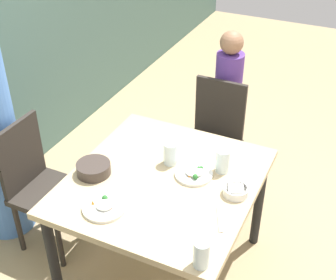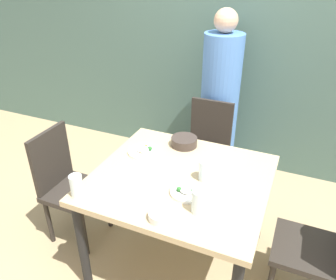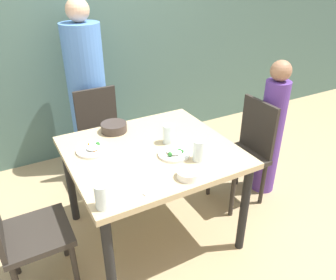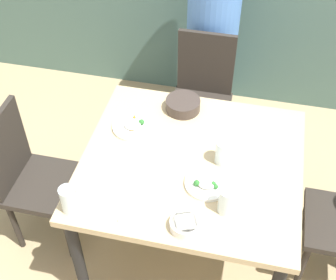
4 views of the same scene
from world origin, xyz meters
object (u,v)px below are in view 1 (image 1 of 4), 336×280
Objects in this scene: person_child at (226,110)px; bowl_curry at (94,168)px; plate_rice_adult at (104,207)px; glass_water_tall at (201,254)px; chair_adult_spot at (39,183)px; chair_child_spot at (213,138)px.

bowl_curry is at bearing 164.64° from person_child.
plate_rice_adult is (-0.23, -0.21, -0.02)m from bowl_curry.
chair_adult_spot is at bearing 72.43° from glass_water_tall.
chair_child_spot is 4.64× the size of bowl_curry.
chair_child_spot is at bearing 180.00° from person_child.
plate_rice_adult is at bearing -111.57° from chair_adult_spot.
glass_water_tall reaches higher than bowl_curry.
bowl_curry is 0.31m from plate_rice_adult.
plate_rice_adult is at bearing 77.27° from glass_water_tall.
glass_water_tall is (-0.36, -0.80, 0.03)m from bowl_curry.
person_child is 5.32× the size of plate_rice_adult.
plate_rice_adult is at bearing 174.64° from person_child.
person_child is 1.35m from bowl_curry.
plate_rice_adult is (-1.25, 0.14, 0.28)m from chair_child_spot.
chair_child_spot is 0.29m from person_child.
chair_child_spot is 1.12m from bowl_curry.
glass_water_tall is (-0.40, -1.28, 0.34)m from chair_adult_spot.
glass_water_tall is at bearing -102.73° from plate_rice_adult.
chair_adult_spot is 4.64× the size of bowl_curry.
chair_child_spot reaches higher than glass_water_tall.
chair_adult_spot is 1.00× the size of chair_child_spot.
chair_child_spot is 1.29m from plate_rice_adult.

